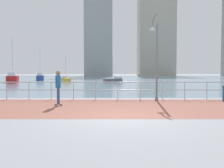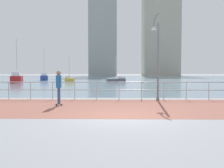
{
  "view_description": "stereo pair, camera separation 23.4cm",
  "coord_description": "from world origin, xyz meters",
  "views": [
    {
      "loc": [
        -0.37,
        -9.85,
        1.78
      ],
      "look_at": [
        -0.4,
        3.55,
        1.1
      ],
      "focal_mm": 40.35,
      "sensor_mm": 36.0,
      "label": 1
    },
    {
      "loc": [
        -0.14,
        -9.84,
        1.78
      ],
      "look_at": [
        -0.4,
        3.55,
        1.1
      ],
      "focal_mm": 40.35,
      "sensor_mm": 36.0,
      "label": 2
    }
  ],
  "objects": [
    {
      "name": "ground",
      "position": [
        0.0,
        40.0,
        0.0
      ],
      "size": [
        220.0,
        220.0,
        0.0
      ],
      "primitive_type": "plane",
      "color": "gray"
    },
    {
      "name": "brick_paving",
      "position": [
        0.0,
        2.66,
        0.0
      ],
      "size": [
        28.0,
        6.51,
        0.01
      ],
      "primitive_type": "cube",
      "color": "#935647",
      "rests_on": "ground"
    },
    {
      "name": "harbor_water",
      "position": [
        0.0,
        50.92,
        0.0
      ],
      "size": [
        180.0,
        88.0,
        0.0
      ],
      "primitive_type": "cube",
      "color": "#6B899E",
      "rests_on": "ground"
    },
    {
      "name": "waterfront_railing",
      "position": [
        -0.0,
        5.92,
        0.77
      ],
      "size": [
        25.25,
        0.06,
        1.12
      ],
      "color": "#B2BCC1",
      "rests_on": "ground"
    },
    {
      "name": "lamppost",
      "position": [
        2.27,
        5.47,
        2.9
      ],
      "size": [
        0.48,
        0.78,
        5.24
      ],
      "color": "slate",
      "rests_on": "ground"
    },
    {
      "name": "skateboarder",
      "position": [
        -3.13,
        3.0,
        1.09
      ],
      "size": [
        0.41,
        0.56,
        1.81
      ],
      "color": "black",
      "rests_on": "ground"
    },
    {
      "name": "sailboat_yellow",
      "position": [
        -14.74,
        40.41,
        0.6
      ],
      "size": [
        2.41,
        4.64,
        6.24
      ],
      "color": "#284799",
      "rests_on": "ground"
    },
    {
      "name": "sailboat_blue",
      "position": [
        -16.05,
        29.8,
        0.67
      ],
      "size": [
        2.89,
        5.22,
        7.0
      ],
      "color": "#B21E1E",
      "rests_on": "ground"
    },
    {
      "name": "sailboat_gray",
      "position": [
        -8.01,
        31.51,
        0.42
      ],
      "size": [
        2.1,
        3.27,
        4.41
      ],
      "color": "gold",
      "rests_on": "ground"
    },
    {
      "name": "sailboat_white",
      "position": [
        -0.17,
        29.72,
        0.4
      ],
      "size": [
        3.1,
        1.84,
        4.16
      ],
      "color": "#595960",
      "rests_on": "ground"
    },
    {
      "name": "tower_glass",
      "position": [
        -5.52,
        90.19,
        17.89
      ],
      "size": [
        10.63,
        12.33,
        37.44
      ],
      "color": "#939993",
      "rests_on": "ground"
    },
    {
      "name": "tower_steel",
      "position": [
        19.05,
        102.8,
        19.59
      ],
      "size": [
        15.22,
        14.19,
        40.85
      ],
      "color": "#B2AD99",
      "rests_on": "ground"
    }
  ]
}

